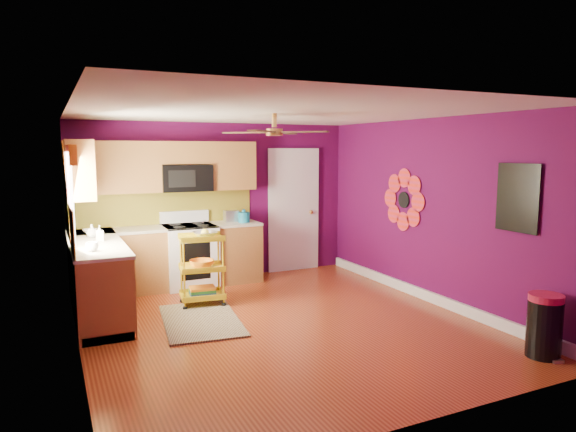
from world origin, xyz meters
TOP-DOWN VIEW (x-y plane):
  - ground at (0.00, 0.00)m, footprint 5.00×5.00m
  - room_envelope at (0.03, 0.00)m, footprint 4.54×5.04m
  - lower_cabinets at (-1.35, 1.82)m, footprint 2.81×2.31m
  - electric_range at (-0.55, 2.17)m, footprint 0.76×0.66m
  - upper_cabinetry at (-1.24, 2.17)m, footprint 2.80×2.30m
  - left_window at (-2.22, 1.05)m, footprint 0.08×1.35m
  - panel_door at (1.35, 2.47)m, footprint 0.95×0.11m
  - right_wall_art at (2.23, -0.34)m, footprint 0.04×2.74m
  - ceiling_fan at (0.00, 0.20)m, footprint 1.01×1.01m
  - shag_rug at (-0.85, 0.51)m, footprint 1.05×1.54m
  - rolling_cart at (-0.64, 1.14)m, footprint 0.62×0.49m
  - trash_can at (1.98, -2.02)m, footprint 0.42×0.42m
  - teal_kettle at (0.32, 2.12)m, footprint 0.18×0.18m
  - toaster at (0.16, 2.28)m, footprint 0.22×0.15m
  - soap_bottle_a at (-1.90, 1.34)m, footprint 0.09×0.09m
  - soap_bottle_b at (-1.97, 1.66)m, footprint 0.13×0.13m
  - counter_dish at (-1.95, 1.99)m, footprint 0.24×0.24m
  - counter_cup at (-2.04, 0.65)m, footprint 0.13×0.13m

SIDE VIEW (x-z plane):
  - ground at x=0.00m, z-range 0.00..0.00m
  - shag_rug at x=-0.85m, z-range 0.00..0.02m
  - trash_can at x=1.98m, z-range 0.00..0.64m
  - lower_cabinets at x=-1.35m, z-range -0.04..0.90m
  - electric_range at x=-0.55m, z-range -0.08..1.05m
  - rolling_cart at x=-0.64m, z-range 0.01..1.05m
  - counter_dish at x=-1.95m, z-range 0.94..1.00m
  - counter_cup at x=-2.04m, z-range 0.94..1.05m
  - teal_kettle at x=0.32m, z-range 0.92..1.13m
  - panel_door at x=1.35m, z-range -0.05..2.10m
  - soap_bottle_b at x=-1.97m, z-range 0.94..1.11m
  - toaster at x=0.16m, z-range 0.94..1.12m
  - soap_bottle_a at x=-1.90m, z-range 0.94..1.13m
  - right_wall_art at x=2.23m, z-range 0.92..1.96m
  - room_envelope at x=0.03m, z-range 0.37..2.89m
  - left_window at x=-2.22m, z-range 1.20..2.28m
  - upper_cabinetry at x=-1.24m, z-range 1.17..2.43m
  - ceiling_fan at x=0.00m, z-range 2.16..2.42m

